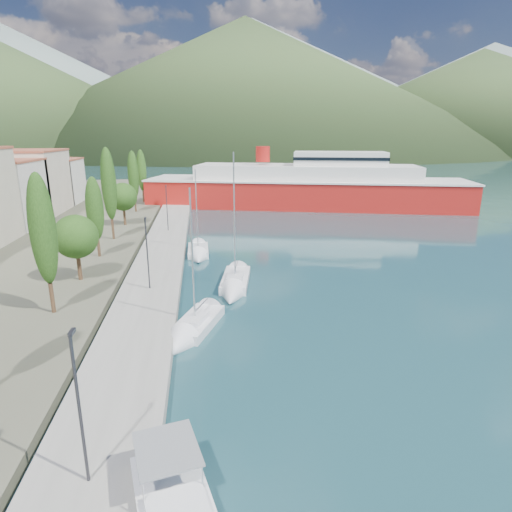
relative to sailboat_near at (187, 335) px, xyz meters
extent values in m
plane|color=#1D434A|center=(5.69, 113.55, -0.30)|extent=(1400.00, 1400.00, 0.00)
cube|color=gray|center=(-3.31, 19.55, 0.10)|extent=(5.00, 88.00, 0.80)
cone|color=slate|center=(-244.31, 613.55, 74.70)|extent=(640.00, 640.00, 150.00)
cone|color=slate|center=(85.69, 673.55, 89.70)|extent=(760.00, 760.00, 180.00)
cone|color=slate|center=(425.69, 593.55, 69.70)|extent=(640.00, 640.00, 140.00)
cone|color=#374D27|center=(45.69, 393.55, 57.20)|extent=(480.00, 480.00, 115.00)
cone|color=#374D27|center=(265.69, 373.55, 44.70)|extent=(420.00, 420.00, 90.00)
cube|color=silver|center=(-26.31, 37.55, 4.90)|extent=(9.00, 11.00, 9.00)
cube|color=beige|center=(-26.31, 48.55, 5.40)|extent=(9.00, 13.00, 10.00)
cube|color=#9E5138|center=(-26.31, 48.55, 10.55)|extent=(9.20, 13.20, 0.30)
cube|color=silver|center=(-26.31, 59.55, 4.40)|extent=(9.00, 10.00, 8.00)
cube|color=#9E5138|center=(-26.31, 59.55, 8.55)|extent=(9.20, 10.20, 0.30)
cylinder|color=#47301E|center=(-9.80, 4.17, 1.53)|extent=(0.30, 0.30, 2.25)
ellipsoid|color=#254916|center=(-9.80, 4.17, 6.66)|extent=(1.80, 1.80, 7.99)
cylinder|color=#47301E|center=(-9.80, 11.64, 1.62)|extent=(0.36, 0.36, 2.43)
sphere|color=#254916|center=(-9.80, 11.64, 4.39)|extent=(3.89, 3.89, 3.89)
cylinder|color=#47301E|center=(-9.80, 19.37, 1.34)|extent=(0.30, 0.30, 1.87)
ellipsoid|color=#254916|center=(-9.80, 19.37, 5.60)|extent=(1.80, 1.80, 6.65)
cylinder|color=#47301E|center=(-9.80, 27.44, 1.64)|extent=(0.30, 0.30, 2.47)
ellipsoid|color=#254916|center=(-9.80, 27.44, 7.26)|extent=(1.80, 1.80, 8.77)
cylinder|color=#47301E|center=(-9.80, 36.21, 1.65)|extent=(0.36, 0.36, 2.49)
sphere|color=#254916|center=(-9.80, 36.21, 4.48)|extent=(3.98, 3.98, 3.98)
cylinder|color=#47301E|center=(-9.80, 47.44, 1.52)|extent=(0.30, 0.30, 2.23)
ellipsoid|color=#254916|center=(-9.80, 47.44, 6.58)|extent=(1.80, 1.80, 7.89)
cylinder|color=#47301E|center=(-9.80, 58.06, 1.50)|extent=(0.30, 0.30, 2.19)
ellipsoid|color=#254916|center=(-9.80, 58.06, 6.48)|extent=(1.80, 1.80, 7.77)
cylinder|color=#2D2D33|center=(-3.31, -12.87, 3.50)|extent=(0.12, 0.12, 6.00)
cube|color=#2D2D33|center=(-3.31, -12.62, 6.50)|extent=(0.15, 0.50, 0.12)
cylinder|color=#2D2D33|center=(-3.31, 8.23, 3.50)|extent=(0.12, 0.12, 6.00)
cube|color=#2D2D33|center=(-3.31, 8.48, 6.50)|extent=(0.15, 0.50, 0.12)
cylinder|color=#2D2D33|center=(-3.31, 31.13, 3.50)|extent=(0.12, 0.12, 6.00)
cube|color=#2D2D33|center=(-3.31, 31.38, 6.50)|extent=(0.15, 0.50, 0.12)
cube|color=slate|center=(-0.27, -13.53, 2.15)|extent=(2.75, 3.06, 0.10)
cube|color=silver|center=(0.69, 1.72, -0.05)|extent=(4.17, 5.99, 0.89)
cube|color=silver|center=(0.56, 1.38, 0.54)|extent=(2.09, 2.56, 0.34)
cylinder|color=silver|center=(0.56, 1.38, 5.07)|extent=(0.12, 0.12, 9.36)
cone|color=silver|center=(-0.63, -1.57, -0.05)|extent=(3.07, 3.24, 2.27)
cube|color=silver|center=(4.20, 10.72, -0.04)|extent=(3.42, 6.81, 0.92)
cube|color=silver|center=(4.12, 10.30, 0.57)|extent=(1.83, 2.80, 0.36)
cylinder|color=silver|center=(4.12, 10.30, 6.03)|extent=(0.12, 0.12, 11.22)
cone|color=silver|center=(3.49, 6.62, -0.04)|extent=(2.83, 3.39, 2.35)
cube|color=silver|center=(0.73, 21.72, -0.05)|extent=(2.33, 5.26, 0.90)
cube|color=silver|center=(0.73, 21.37, 0.55)|extent=(1.39, 2.10, 0.35)
cylinder|color=silver|center=(0.73, 21.37, 4.89)|extent=(0.12, 0.12, 8.99)
cone|color=silver|center=(0.75, 18.36, -0.05)|extent=(2.31, 2.46, 2.30)
cube|color=#B21A15|center=(21.00, 52.93, 1.95)|extent=(60.37, 27.05, 5.72)
cube|color=silver|center=(21.00, 52.93, 4.81)|extent=(60.87, 27.51, 0.31)
cube|color=silver|center=(21.00, 52.93, 6.03)|extent=(42.10, 20.32, 3.06)
cube|color=silver|center=(26.92, 51.36, 8.79)|extent=(17.97, 11.60, 2.45)
cylinder|color=#B21A15|center=(13.11, 55.03, 9.50)|extent=(2.65, 2.65, 2.86)
camera|label=1|loc=(1.27, -26.74, 13.05)|focal=30.00mm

